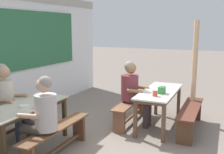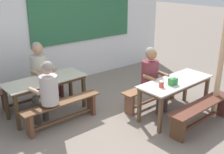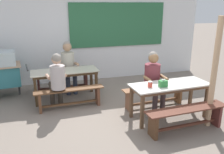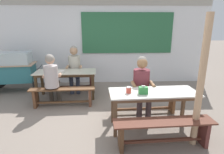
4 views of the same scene
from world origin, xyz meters
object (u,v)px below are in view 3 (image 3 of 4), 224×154
(bench_near_front, at_px, (186,116))
(bench_near_back, at_px, (154,94))
(bench_far_front, at_px, (70,95))
(tissue_box, at_px, (163,83))
(bench_far_back, at_px, (63,80))
(person_right_near_table, at_px, (154,77))
(wooden_support_post, at_px, (214,74))
(soup_bowl, at_px, (61,71))
(dining_table_far, at_px, (65,74))
(person_center_facing, at_px, (68,63))
(person_left_back_turned, at_px, (57,78))
(condiment_jar, at_px, (150,84))
(dining_table_near, at_px, (170,88))

(bench_near_front, bearing_deg, bench_near_back, 92.75)
(bench_far_front, distance_m, tissue_box, 2.07)
(bench_far_front, relative_size, tissue_box, 10.12)
(bench_far_back, height_order, bench_near_back, same)
(bench_far_back, bearing_deg, bench_far_front, -87.85)
(person_right_near_table, height_order, wooden_support_post, wooden_support_post)
(bench_far_back, bearing_deg, soup_bowl, -96.56)
(dining_table_far, relative_size, person_right_near_table, 1.25)
(bench_near_back, relative_size, person_center_facing, 1.15)
(dining_table_far, distance_m, tissue_box, 2.40)
(bench_far_front, height_order, person_right_near_table, person_right_near_table)
(bench_near_front, distance_m, person_left_back_turned, 2.75)
(person_left_back_turned, relative_size, tissue_box, 8.35)
(bench_far_back, distance_m, condiment_jar, 2.71)
(tissue_box, relative_size, wooden_support_post, 0.07)
(dining_table_far, distance_m, dining_table_near, 2.49)
(bench_near_back, height_order, person_right_near_table, person_right_near_table)
(condiment_jar, xyz_separation_m, soup_bowl, (-1.54, 1.56, -0.04))
(bench_near_front, distance_m, wooden_support_post, 0.90)
(person_right_near_table, distance_m, tissue_box, 0.62)
(dining_table_far, distance_m, bench_far_back, 0.67)
(dining_table_near, distance_m, wooden_support_post, 0.86)
(bench_near_front, distance_m, person_center_facing, 3.28)
(bench_near_back, height_order, person_left_back_turned, person_left_back_turned)
(dining_table_near, height_order, condiment_jar, condiment_jar)
(dining_table_near, relative_size, condiment_jar, 14.24)
(tissue_box, bearing_deg, person_right_near_table, 80.63)
(dining_table_near, distance_m, condiment_jar, 0.48)
(dining_table_far, height_order, person_center_facing, person_center_facing)
(condiment_jar, bearing_deg, bench_far_back, 123.32)
(condiment_jar, bearing_deg, dining_table_far, 131.26)
(person_center_facing, height_order, condiment_jar, person_center_facing)
(bench_near_front, bearing_deg, person_left_back_turned, 142.25)
(dining_table_near, distance_m, bench_near_back, 0.68)
(dining_table_near, bearing_deg, wooden_support_post, -43.36)
(wooden_support_post, bearing_deg, bench_near_front, -173.99)
(dining_table_near, distance_m, bench_near_front, 0.68)
(bench_far_front, bearing_deg, person_left_back_turned, 165.83)
(dining_table_near, xyz_separation_m, tissue_box, (-0.21, -0.10, 0.14))
(bench_far_front, relative_size, wooden_support_post, 0.75)
(dining_table_near, xyz_separation_m, bench_near_back, (-0.03, 0.58, -0.34))
(soup_bowl, bearing_deg, tissue_box, -41.92)
(soup_bowl, bearing_deg, person_center_facing, 68.17)
(person_left_back_turned, height_order, person_center_facing, person_center_facing)
(bench_near_back, bearing_deg, tissue_box, -105.10)
(person_center_facing, bearing_deg, bench_far_back, 162.48)
(person_right_near_table, relative_size, soup_bowl, 8.48)
(soup_bowl, bearing_deg, condiment_jar, -45.27)
(bench_near_front, bearing_deg, bench_far_back, 125.19)
(tissue_box, bearing_deg, soup_bowl, 138.08)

